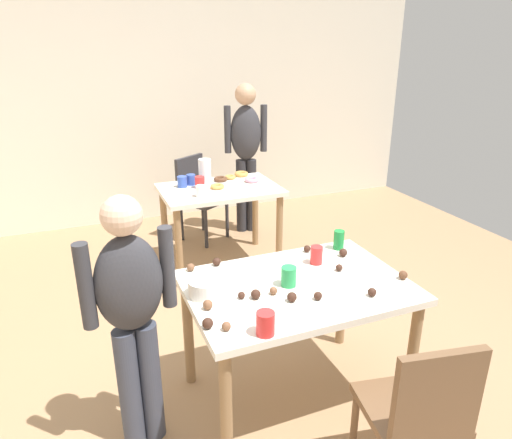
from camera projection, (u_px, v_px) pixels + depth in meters
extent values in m
plane|color=#9E7A56|center=(274.00, 376.00, 2.95)|extent=(6.40, 6.40, 0.00)
cube|color=beige|center=(160.00, 105.00, 5.25)|extent=(6.40, 0.10, 2.60)
cube|color=silver|center=(297.00, 287.00, 2.54)|extent=(1.19, 0.83, 0.04)
cylinder|color=olive|center=(226.00, 414.00, 2.18)|extent=(0.06, 0.06, 0.71)
cylinder|color=olive|center=(412.00, 359.00, 2.55)|extent=(0.06, 0.06, 0.71)
cylinder|color=olive|center=(188.00, 332.00, 2.79)|extent=(0.06, 0.06, 0.71)
cylinder|color=olive|center=(343.00, 297.00, 3.17)|extent=(0.06, 0.06, 0.71)
cube|color=silver|center=(220.00, 190.00, 4.19)|extent=(1.05, 0.70, 0.04)
cylinder|color=olive|center=(179.00, 248.00, 3.91)|extent=(0.06, 0.06, 0.71)
cylinder|color=olive|center=(279.00, 232.00, 4.24)|extent=(0.06, 0.06, 0.71)
cylinder|color=olive|center=(165.00, 225.00, 4.42)|extent=(0.06, 0.06, 0.71)
cylinder|color=olive|center=(255.00, 212.00, 4.74)|extent=(0.06, 0.06, 0.71)
cube|color=brown|center=(408.00, 410.00, 2.10)|extent=(0.47, 0.47, 0.04)
cube|color=brown|center=(438.00, 397.00, 1.85)|extent=(0.38, 0.11, 0.42)
cylinder|color=brown|center=(354.00, 426.00, 2.31)|extent=(0.04, 0.04, 0.41)
cylinder|color=brown|center=(417.00, 415.00, 2.37)|extent=(0.04, 0.04, 0.41)
cube|color=#2D2D33|center=(204.00, 200.00, 4.85)|extent=(0.55, 0.55, 0.04)
cube|color=#2D2D33|center=(190.00, 176.00, 4.87)|extent=(0.34, 0.24, 0.42)
cylinder|color=#2D2D33|center=(227.00, 219.00, 4.97)|extent=(0.04, 0.04, 0.41)
cylinder|color=#2D2D33|center=(206.00, 229.00, 4.71)|extent=(0.04, 0.04, 0.41)
cylinder|color=#2D2D33|center=(203.00, 213.00, 5.16)|extent=(0.04, 0.04, 0.41)
cylinder|color=#2D2D33|center=(181.00, 222.00, 4.90)|extent=(0.04, 0.04, 0.41)
cylinder|color=#383D4C|center=(129.00, 389.00, 2.35)|extent=(0.11, 0.11, 0.69)
cylinder|color=#383D4C|center=(151.00, 382.00, 2.40)|extent=(0.11, 0.11, 0.69)
ellipsoid|color=#333338|center=(129.00, 283.00, 2.16)|extent=(0.34, 0.24, 0.49)
sphere|color=beige|center=(121.00, 216.00, 2.04)|extent=(0.19, 0.19, 0.19)
cylinder|color=#333338|center=(85.00, 287.00, 2.06)|extent=(0.08, 0.08, 0.41)
cylinder|color=#333338|center=(167.00, 267.00, 2.24)|extent=(0.08, 0.08, 0.41)
cylinder|color=#28282D|center=(251.00, 195.00, 5.10)|extent=(0.11, 0.11, 0.80)
cylinder|color=#28282D|center=(241.00, 196.00, 5.08)|extent=(0.11, 0.11, 0.80)
ellipsoid|color=#333338|center=(246.00, 133.00, 4.84)|extent=(0.35, 0.26, 0.57)
sphere|color=tan|center=(245.00, 94.00, 4.70)|extent=(0.22, 0.22, 0.22)
cylinder|color=#333338|center=(264.00, 128.00, 4.86)|extent=(0.08, 0.08, 0.48)
cylinder|color=#333338|center=(228.00, 130.00, 4.80)|extent=(0.08, 0.08, 0.48)
cylinder|color=white|center=(205.00, 287.00, 2.41)|extent=(0.17, 0.17, 0.09)
cylinder|color=#198438|center=(339.00, 240.00, 2.94)|extent=(0.07, 0.07, 0.12)
cube|color=silver|center=(246.00, 266.00, 2.72)|extent=(0.17, 0.02, 0.01)
cylinder|color=red|center=(265.00, 323.00, 2.08)|extent=(0.08, 0.08, 0.11)
cylinder|color=red|center=(316.00, 255.00, 2.75)|extent=(0.07, 0.07, 0.11)
cylinder|color=green|center=(289.00, 276.00, 2.50)|extent=(0.08, 0.08, 0.11)
sphere|color=brown|center=(208.00, 305.00, 2.28)|extent=(0.05, 0.05, 0.05)
sphere|color=#3D2319|center=(307.00, 249.00, 2.91)|extent=(0.04, 0.04, 0.04)
sphere|color=#3D2319|center=(217.00, 262.00, 2.73)|extent=(0.05, 0.05, 0.05)
sphere|color=brown|center=(273.00, 291.00, 2.42)|extent=(0.04, 0.04, 0.04)
sphere|color=#3D2319|center=(318.00, 296.00, 2.37)|extent=(0.04, 0.04, 0.04)
sphere|color=brown|center=(226.00, 326.00, 2.12)|extent=(0.04, 0.04, 0.04)
sphere|color=#3D2319|center=(339.00, 268.00, 2.67)|extent=(0.04, 0.04, 0.04)
sphere|color=#3D2319|center=(343.00, 253.00, 2.85)|extent=(0.05, 0.05, 0.05)
sphere|color=#3D2319|center=(208.00, 323.00, 2.13)|extent=(0.05, 0.05, 0.05)
sphere|color=#3D2319|center=(241.00, 295.00, 2.38)|extent=(0.04, 0.04, 0.04)
sphere|color=brown|center=(191.00, 267.00, 2.67)|extent=(0.05, 0.05, 0.05)
sphere|color=#3D2319|center=(372.00, 292.00, 2.40)|extent=(0.04, 0.04, 0.04)
sphere|color=#3D2319|center=(256.00, 294.00, 2.38)|extent=(0.05, 0.05, 0.05)
sphere|color=#3D2319|center=(292.00, 297.00, 2.35)|extent=(0.05, 0.05, 0.05)
sphere|color=brown|center=(403.00, 275.00, 2.57)|extent=(0.05, 0.05, 0.05)
cylinder|color=white|center=(205.00, 171.00, 4.32)|extent=(0.12, 0.12, 0.22)
cylinder|color=#3351B2|center=(191.00, 180.00, 4.25)|extent=(0.08, 0.08, 0.10)
cylinder|color=#3351B2|center=(182.00, 182.00, 4.18)|extent=(0.09, 0.09, 0.10)
cylinder|color=red|center=(200.00, 182.00, 4.16)|extent=(0.09, 0.09, 0.10)
cylinder|color=white|center=(201.00, 191.00, 3.93)|extent=(0.09, 0.09, 0.09)
torus|color=gold|center=(217.00, 186.00, 4.16)|extent=(0.13, 0.13, 0.04)
torus|color=gold|center=(230.00, 177.00, 4.45)|extent=(0.11, 0.11, 0.03)
torus|color=gold|center=(241.00, 174.00, 4.54)|extent=(0.13, 0.13, 0.04)
torus|color=pink|center=(252.00, 180.00, 4.35)|extent=(0.14, 0.14, 0.04)
torus|color=brown|center=(220.00, 179.00, 4.38)|extent=(0.13, 0.13, 0.04)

